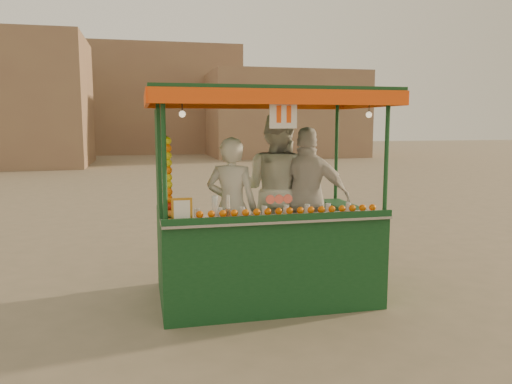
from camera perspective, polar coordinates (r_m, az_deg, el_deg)
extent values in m
plane|color=#6E624E|center=(6.27, 2.67, -11.04)|extent=(90.00, 90.00, 0.00)
cube|color=#8D6E50|center=(30.93, 3.19, 8.79)|extent=(9.00, 6.00, 5.00)
cube|color=#8D6E50|center=(35.74, -13.85, 10.06)|extent=(14.00, 7.00, 7.00)
cube|color=#103D19|center=(6.02, 0.93, -10.44)|extent=(2.42, 1.49, 0.28)
cylinder|color=black|center=(5.88, -7.15, -10.68)|extent=(0.33, 0.09, 0.33)
cylinder|color=black|center=(6.26, 8.48, -9.54)|extent=(0.33, 0.09, 0.33)
cube|color=#103D19|center=(5.32, 2.52, -7.20)|extent=(2.42, 0.28, 0.74)
cube|color=#103D19|center=(5.82, -9.61, -5.98)|extent=(0.28, 1.21, 0.74)
cube|color=#103D19|center=(6.30, 10.24, -4.91)|extent=(0.28, 1.21, 0.74)
cube|color=#B2B2B7|center=(5.26, 2.46, -3.06)|extent=(2.42, 0.43, 0.03)
cylinder|color=#103D19|center=(4.87, -10.42, 3.50)|extent=(0.05, 0.05, 1.30)
cylinder|color=#103D19|center=(5.49, 14.65, 3.86)|extent=(0.05, 0.05, 1.30)
cylinder|color=#103D19|center=(6.26, -11.02, 4.44)|extent=(0.05, 0.05, 1.30)
cylinder|color=#103D19|center=(6.75, 9.15, 4.73)|extent=(0.05, 0.05, 1.30)
cube|color=#103D19|center=(5.73, 0.98, 11.16)|extent=(2.60, 1.67, 0.07)
cube|color=#FF4E0E|center=(4.92, 3.38, 10.81)|extent=(2.60, 0.04, 0.15)
cube|color=#FF4E0E|center=(6.54, -0.82, 10.11)|extent=(2.60, 0.04, 0.15)
cube|color=#FF4E0E|center=(5.55, -12.38, 10.31)|extent=(0.04, 1.67, 0.15)
cube|color=#FF4E0E|center=(6.17, 12.97, 10.04)|extent=(0.04, 1.67, 0.15)
cylinder|color=#FF604D|center=(5.10, 2.64, -0.81)|extent=(0.09, 0.02, 0.09)
cube|color=#C38424|center=(4.94, -8.44, -2.16)|extent=(0.20, 0.02, 0.26)
cube|color=white|center=(4.98, 3.12, 8.85)|extent=(0.28, 0.01, 0.28)
sphere|color=#FFE5B2|center=(4.93, -8.40, 8.78)|extent=(0.07, 0.07, 0.07)
sphere|color=#FFE5B2|center=(5.45, 12.74, 8.59)|extent=(0.07, 0.07, 0.07)
imported|color=silver|center=(5.70, -2.78, -1.77)|extent=(0.69, 0.59, 1.60)
imported|color=silver|center=(6.15, 2.45, 0.25)|extent=(1.14, 1.15, 1.87)
imported|color=beige|center=(6.00, 5.91, -0.77)|extent=(1.09, 0.75, 1.71)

